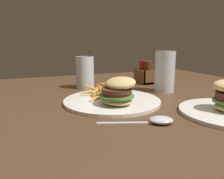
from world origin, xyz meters
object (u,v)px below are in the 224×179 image
(meal_plate_near, at_px, (114,97))
(spoon, at_px, (158,120))
(juice_glass, at_px, (85,73))
(condiment_caddy, at_px, (146,74))
(beer_glass, at_px, (165,73))

(meal_plate_near, bearing_deg, spoon, 9.78)
(juice_glass, xyz_separation_m, condiment_caddy, (-0.00, 0.30, -0.02))
(meal_plate_near, height_order, juice_glass, juice_glass)
(juice_glass, height_order, spoon, juice_glass)
(condiment_caddy, bearing_deg, meal_plate_near, -45.87)
(beer_glass, bearing_deg, condiment_caddy, 170.89)
(meal_plate_near, height_order, spoon, meal_plate_near)
(juice_glass, relative_size, condiment_caddy, 1.55)
(juice_glass, bearing_deg, condiment_caddy, 90.72)
(beer_glass, bearing_deg, juice_glass, -124.12)
(beer_glass, distance_m, condiment_caddy, 0.19)
(meal_plate_near, relative_size, juice_glass, 1.94)
(condiment_caddy, bearing_deg, beer_glass, -9.11)
(meal_plate_near, relative_size, condiment_caddy, 3.01)
(beer_glass, height_order, juice_glass, juice_glass)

